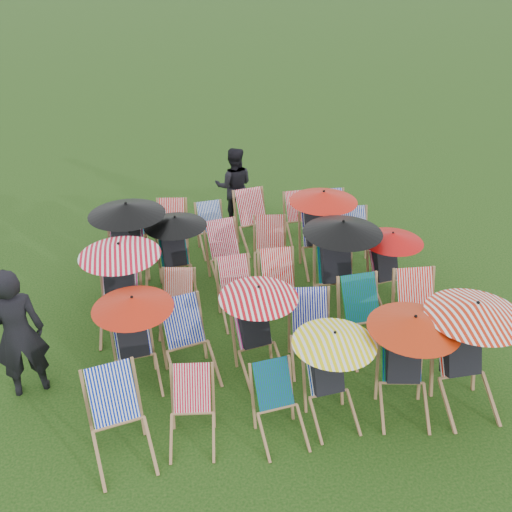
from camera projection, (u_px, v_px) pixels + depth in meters
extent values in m
plane|color=black|center=(263.00, 317.00, 8.83)|extent=(100.00, 100.00, 0.00)
cube|color=#0820AA|center=(112.00, 394.00, 6.41)|extent=(0.57, 0.47, 0.61)
cube|color=red|center=(192.00, 388.00, 6.65)|extent=(0.47, 0.38, 0.51)
cube|color=#09602A|center=(273.00, 384.00, 6.70)|extent=(0.47, 0.37, 0.52)
cube|color=#07299B|center=(325.00, 369.00, 6.92)|extent=(0.46, 0.36, 0.52)
cube|color=black|center=(326.00, 372.00, 6.89)|extent=(0.39, 0.40, 0.54)
sphere|color=tan|center=(325.00, 349.00, 6.82)|extent=(0.19, 0.19, 0.19)
cylinder|color=black|center=(333.00, 357.00, 6.75)|extent=(0.03, 0.03, 0.64)
cone|color=yellow|center=(335.00, 338.00, 6.60)|extent=(1.00, 1.00, 0.15)
cube|color=#0A7233|center=(402.00, 356.00, 7.04)|extent=(0.54, 0.45, 0.57)
cube|color=black|center=(402.00, 359.00, 7.00)|extent=(0.48, 0.49, 0.60)
sphere|color=tan|center=(404.00, 334.00, 6.93)|extent=(0.21, 0.21, 0.21)
cylinder|color=black|center=(411.00, 344.00, 6.83)|extent=(0.03, 0.03, 0.70)
cone|color=#B7280A|center=(415.00, 323.00, 6.67)|extent=(1.10, 1.10, 0.17)
cube|color=red|center=(458.00, 347.00, 7.11)|extent=(0.52, 0.39, 0.62)
cube|color=black|center=(460.00, 350.00, 7.07)|extent=(0.44, 0.45, 0.65)
sphere|color=tan|center=(461.00, 322.00, 6.99)|extent=(0.23, 0.23, 0.23)
cylinder|color=black|center=(471.00, 333.00, 6.90)|extent=(0.03, 0.03, 0.76)
cone|color=red|center=(477.00, 309.00, 6.73)|extent=(1.19, 1.19, 0.18)
cube|color=#070F94|center=(132.00, 334.00, 7.48)|extent=(0.49, 0.38, 0.54)
cube|color=black|center=(132.00, 336.00, 7.44)|extent=(0.42, 0.43, 0.56)
sphere|color=tan|center=(129.00, 314.00, 7.37)|extent=(0.20, 0.20, 0.20)
cylinder|color=black|center=(135.00, 322.00, 7.30)|extent=(0.03, 0.03, 0.66)
cone|color=red|center=(132.00, 303.00, 7.15)|extent=(1.04, 1.04, 0.16)
cube|color=#071692|center=(182.00, 321.00, 7.62)|extent=(0.57, 0.47, 0.60)
cube|color=#F731A7|center=(252.00, 324.00, 7.67)|extent=(0.51, 0.41, 0.54)
cube|color=black|center=(253.00, 326.00, 7.63)|extent=(0.44, 0.45, 0.57)
sphere|color=tan|center=(251.00, 304.00, 7.56)|extent=(0.20, 0.20, 0.20)
cylinder|color=black|center=(258.00, 312.00, 7.49)|extent=(0.03, 0.03, 0.66)
cone|color=#BA0914|center=(259.00, 292.00, 7.34)|extent=(1.04, 1.04, 0.16)
cube|color=#060C8B|center=(310.00, 311.00, 7.85)|extent=(0.53, 0.42, 0.58)
cube|color=#0A6924|center=(360.00, 298.00, 8.06)|extent=(0.53, 0.41, 0.61)
cube|color=red|center=(416.00, 292.00, 8.18)|extent=(0.56, 0.43, 0.62)
cube|color=#EE2F94|center=(120.00, 283.00, 8.43)|extent=(0.54, 0.42, 0.61)
cube|color=black|center=(120.00, 285.00, 8.39)|extent=(0.46, 0.48, 0.63)
sphere|color=tan|center=(118.00, 262.00, 8.31)|extent=(0.22, 0.22, 0.22)
cylinder|color=black|center=(122.00, 270.00, 8.21)|extent=(0.03, 0.03, 0.74)
cone|color=red|center=(119.00, 249.00, 8.05)|extent=(1.17, 1.17, 0.18)
cube|color=red|center=(179.00, 287.00, 8.54)|extent=(0.48, 0.39, 0.51)
cube|color=red|center=(234.00, 275.00, 8.74)|extent=(0.48, 0.37, 0.54)
cube|color=red|center=(277.00, 269.00, 8.84)|extent=(0.50, 0.37, 0.58)
cube|color=#0B7749|center=(334.00, 261.00, 8.94)|extent=(0.56, 0.43, 0.63)
cube|color=black|center=(335.00, 263.00, 8.89)|extent=(0.48, 0.49, 0.66)
sphere|color=tan|center=(335.00, 240.00, 8.81)|extent=(0.23, 0.23, 0.23)
cylinder|color=black|center=(341.00, 247.00, 8.71)|extent=(0.03, 0.03, 0.77)
cone|color=black|center=(343.00, 227.00, 8.54)|extent=(1.21, 1.21, 0.19)
cube|color=#F13072|center=(383.00, 264.00, 9.13)|extent=(0.46, 0.37, 0.50)
cube|color=black|center=(385.00, 265.00, 9.10)|extent=(0.40, 0.41, 0.53)
sphere|color=tan|center=(384.00, 247.00, 9.03)|extent=(0.19, 0.19, 0.19)
cylinder|color=black|center=(390.00, 253.00, 8.97)|extent=(0.03, 0.03, 0.62)
cone|color=#BD0C0A|center=(393.00, 237.00, 8.82)|extent=(0.97, 0.97, 0.15)
cube|color=#EB2F9B|center=(127.00, 242.00, 9.45)|extent=(0.57, 0.44, 0.64)
cube|color=black|center=(127.00, 244.00, 9.40)|extent=(0.49, 0.50, 0.67)
sphere|color=tan|center=(125.00, 222.00, 9.32)|extent=(0.23, 0.23, 0.23)
cylinder|color=black|center=(129.00, 229.00, 9.22)|extent=(0.03, 0.03, 0.78)
cone|color=black|center=(126.00, 209.00, 9.04)|extent=(1.23, 1.23, 0.19)
cube|color=#0A7042|center=(173.00, 249.00, 9.49)|extent=(0.48, 0.37, 0.53)
cube|color=black|center=(174.00, 250.00, 9.46)|extent=(0.41, 0.42, 0.56)
sphere|color=tan|center=(171.00, 232.00, 9.39)|extent=(0.20, 0.20, 0.20)
cylinder|color=black|center=(176.00, 238.00, 9.32)|extent=(0.03, 0.03, 0.65)
cone|color=black|center=(175.00, 221.00, 9.17)|extent=(1.02, 1.02, 0.16)
cube|color=red|center=(222.00, 238.00, 9.68)|extent=(0.55, 0.44, 0.59)
cube|color=#C10D06|center=(270.00, 234.00, 9.87)|extent=(0.53, 0.43, 0.57)
cube|color=#060C8B|center=(317.00, 227.00, 10.02)|extent=(0.52, 0.39, 0.60)
cube|color=black|center=(317.00, 228.00, 9.97)|extent=(0.44, 0.45, 0.63)
sphere|color=tan|center=(317.00, 208.00, 9.90)|extent=(0.22, 0.22, 0.22)
cylinder|color=black|center=(322.00, 214.00, 9.80)|extent=(0.03, 0.03, 0.74)
cone|color=red|center=(324.00, 196.00, 9.64)|extent=(1.16, 1.16, 0.18)
cube|color=#072698|center=(352.00, 225.00, 10.10)|extent=(0.52, 0.39, 0.59)
cube|color=#0A6939|center=(130.00, 221.00, 10.45)|extent=(0.47, 0.38, 0.51)
cube|color=red|center=(172.00, 215.00, 10.52)|extent=(0.53, 0.42, 0.56)
cube|color=#072C95|center=(210.00, 217.00, 10.59)|extent=(0.46, 0.36, 0.52)
cube|color=red|center=(251.00, 207.00, 10.73)|extent=(0.57, 0.46, 0.61)
cube|color=red|center=(297.00, 206.00, 10.98)|extent=(0.45, 0.33, 0.52)
cube|color=#070E9E|center=(332.00, 204.00, 11.03)|extent=(0.47, 0.36, 0.53)
imported|color=black|center=(17.00, 334.00, 7.00)|extent=(0.74, 0.57, 1.82)
imported|color=black|center=(234.00, 186.00, 11.29)|extent=(0.86, 0.73, 1.58)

